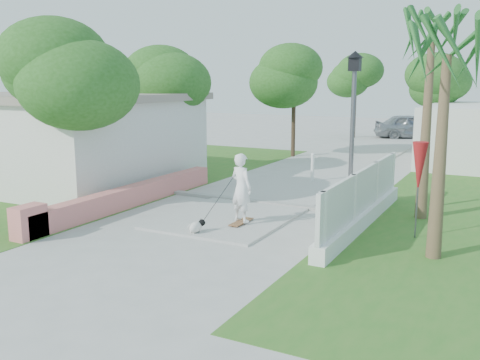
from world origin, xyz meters
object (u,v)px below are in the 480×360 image
Objects in this scene: street_lamp at (352,129)px; parked_car at (412,126)px; skateboarder at (231,193)px; bollard at (312,167)px; dog at (197,227)px; patio_umbrella at (419,168)px.

street_lamp is 0.96× the size of parked_car.
skateboarder is 23.56m from parked_car.
dog is (-0.15, -7.69, -0.38)m from bollard.
skateboarder is 0.41× the size of parked_car.
patio_umbrella is (1.90, -1.00, -0.74)m from street_lamp.
bollard is (-2.70, 4.50, -1.84)m from street_lamp.
patio_umbrella is at bearing -147.14° from skateboarder.
patio_umbrella is 4.37× the size of dog.
parked_car is (0.68, 24.58, 0.58)m from dog.
patio_umbrella is at bearing -27.76° from street_lamp.
street_lamp is at bearing 152.24° from patio_umbrella.
parked_car is at bearing 100.31° from patio_umbrella.
dog is at bearing -155.26° from patio_umbrella.
street_lamp is 4.07× the size of bollard.
skateboarder is (0.24, -6.66, 0.31)m from bollard.
skateboarder is at bearing -87.92° from bollard.
street_lamp is 2.27m from patio_umbrella.
skateboarder reaches higher than dog.
street_lamp reaches higher than dog.
street_lamp is at bearing 162.76° from parked_car.
street_lamp is 5.56m from bollard.
bollard is at bearing 111.49° from dog.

